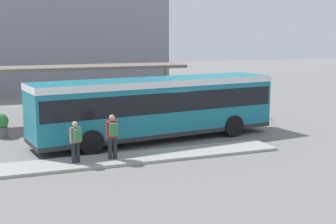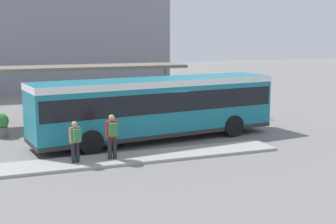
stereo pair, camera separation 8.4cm
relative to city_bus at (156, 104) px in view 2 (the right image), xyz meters
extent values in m
plane|color=slate|center=(-0.01, 0.00, -1.76)|extent=(120.00, 120.00, 0.00)
cube|color=#9E9E99|center=(-1.96, -3.03, -1.70)|extent=(12.46, 1.80, 0.12)
cube|color=#197284|center=(-0.01, 0.00, -0.09)|extent=(12.29, 4.07, 2.64)
cube|color=white|center=(-0.01, 0.00, 1.09)|extent=(12.31, 4.10, 0.30)
cube|color=black|center=(-0.01, 0.00, 0.23)|extent=(12.05, 4.07, 0.92)
cube|color=black|center=(5.95, 0.80, 0.23)|extent=(0.38, 2.27, 1.02)
cube|color=#28282B|center=(-0.01, 0.00, -1.31)|extent=(12.30, 4.08, 0.20)
cylinder|color=black|center=(3.54, 1.68, -1.21)|extent=(1.11, 0.42, 1.08)
cylinder|color=black|center=(3.86, -0.68, -1.21)|extent=(1.11, 0.42, 1.08)
cylinder|color=black|center=(-3.88, 0.68, -1.21)|extent=(1.11, 0.42, 1.08)
cylinder|color=black|center=(-3.56, -1.68, -1.21)|extent=(1.11, 0.42, 1.08)
cylinder|color=#232328|center=(-4.57, -3.11, -1.23)|extent=(0.15, 0.15, 0.80)
cylinder|color=#232328|center=(-4.39, -3.07, -1.23)|extent=(0.15, 0.15, 0.80)
cube|color=#7A664C|center=(-4.48, -3.09, -0.53)|extent=(0.44, 0.31, 0.60)
cube|color=#337542|center=(-4.43, -3.29, -0.50)|extent=(0.34, 0.26, 0.46)
sphere|color=tan|center=(-4.48, -3.09, -0.10)|extent=(0.22, 0.22, 0.22)
cylinder|color=#232328|center=(-3.09, -3.07, -1.19)|extent=(0.17, 0.17, 0.89)
cylinder|color=#232328|center=(-2.89, -3.08, -1.19)|extent=(0.17, 0.17, 0.89)
cube|color=#B21E1E|center=(-2.99, -3.07, -0.42)|extent=(0.45, 0.25, 0.66)
cube|color=#337542|center=(-3.00, -3.30, -0.38)|extent=(0.34, 0.23, 0.51)
sphere|color=tan|center=(-2.99, -3.07, 0.06)|extent=(0.24, 0.24, 0.24)
torus|color=black|center=(7.91, 2.73, -1.41)|extent=(0.16, 0.70, 0.70)
torus|color=black|center=(8.07, 3.66, -1.41)|extent=(0.16, 0.70, 0.70)
cylinder|color=gold|center=(7.99, 3.19, -1.18)|extent=(0.16, 0.73, 0.04)
cylinder|color=gold|center=(8.02, 3.36, -1.24)|extent=(0.04, 0.04, 0.34)
cube|color=black|center=(8.02, 3.36, -1.07)|extent=(0.10, 0.19, 0.04)
cylinder|color=gold|center=(7.92, 2.82, -1.10)|extent=(0.48, 0.11, 0.03)
torus|color=black|center=(8.41, 4.51, -1.38)|extent=(0.16, 0.75, 0.75)
torus|color=black|center=(8.26, 3.50, -1.38)|extent=(0.16, 0.75, 0.75)
cylinder|color=orange|center=(8.34, 4.01, -1.14)|extent=(0.15, 0.80, 0.04)
cylinder|color=orange|center=(8.31, 3.82, -1.20)|extent=(0.04, 0.04, 0.37)
cube|color=black|center=(8.31, 3.82, -1.01)|extent=(0.10, 0.19, 0.04)
cylinder|color=orange|center=(8.40, 4.41, -1.05)|extent=(0.48, 0.10, 0.03)
cube|color=#706656|center=(-2.47, 6.01, 1.45)|extent=(12.18, 2.79, 0.18)
cylinder|color=gray|center=(2.70, 6.01, -0.20)|extent=(0.16, 0.16, 3.12)
cylinder|color=slate|center=(-7.07, 3.27, -1.49)|extent=(0.70, 0.70, 0.53)
sphere|color=#337F38|center=(-7.07, 3.27, -0.93)|extent=(0.80, 0.80, 0.80)
cube|color=gray|center=(-3.31, 26.41, 4.70)|extent=(24.43, 10.45, 12.92)
camera|label=1|loc=(-7.53, -20.97, 3.35)|focal=50.00mm
camera|label=2|loc=(-7.45, -21.00, 3.35)|focal=50.00mm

